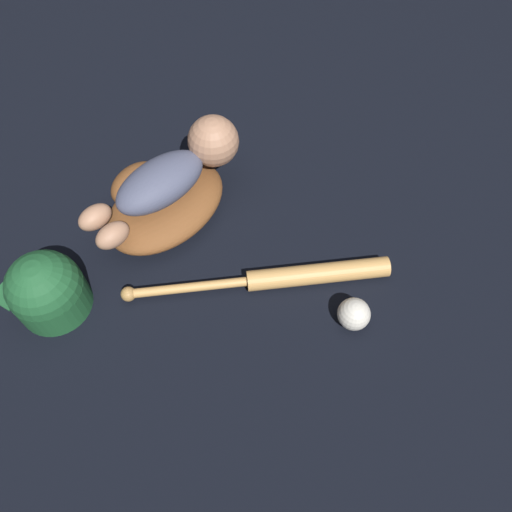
{
  "coord_description": "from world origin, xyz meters",
  "views": [
    {
      "loc": [
        -0.21,
        -0.69,
        0.98
      ],
      "look_at": [
        0.06,
        -0.18,
        0.07
      ],
      "focal_mm": 35.0,
      "sensor_mm": 36.0,
      "label": 1
    }
  ],
  "objects_px": {
    "baby_figure": "(176,170)",
    "baseball": "(354,314)",
    "baseball_glove": "(161,202)",
    "baseball_cap": "(47,290)",
    "baseball_bat": "(292,276)"
  },
  "relations": [
    {
      "from": "baseball_cap",
      "to": "baseball_glove",
      "type": "bearing_deg",
      "value": 22.23
    },
    {
      "from": "baseball_glove",
      "to": "baseball_cap",
      "type": "distance_m",
      "value": 0.33
    },
    {
      "from": "baseball_glove",
      "to": "baseball_cap",
      "type": "relative_size",
      "value": 1.61
    },
    {
      "from": "baby_figure",
      "to": "baseball",
      "type": "distance_m",
      "value": 0.5
    },
    {
      "from": "baseball_glove",
      "to": "baseball",
      "type": "bearing_deg",
      "value": -61.99
    },
    {
      "from": "baseball",
      "to": "baseball_cap",
      "type": "distance_m",
      "value": 0.64
    },
    {
      "from": "baby_figure",
      "to": "baseball_cap",
      "type": "relative_size",
      "value": 1.79
    },
    {
      "from": "baseball_glove",
      "to": "baby_figure",
      "type": "distance_m",
      "value": 0.1
    },
    {
      "from": "baseball_bat",
      "to": "baseball_cap",
      "type": "relative_size",
      "value": 2.42
    },
    {
      "from": "baseball_glove",
      "to": "baby_figure",
      "type": "bearing_deg",
      "value": -3.87
    },
    {
      "from": "baseball_cap",
      "to": "baseball_bat",
      "type": "bearing_deg",
      "value": -21.74
    },
    {
      "from": "baseball_glove",
      "to": "baseball_cap",
      "type": "height_order",
      "value": "baseball_cap"
    },
    {
      "from": "baby_figure",
      "to": "baseball_bat",
      "type": "xyz_separation_m",
      "value": [
        0.13,
        -0.31,
        -0.11
      ]
    },
    {
      "from": "baseball_bat",
      "to": "baseball",
      "type": "height_order",
      "value": "baseball"
    },
    {
      "from": "baby_figure",
      "to": "baseball_cap",
      "type": "height_order",
      "value": "baby_figure"
    }
  ]
}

